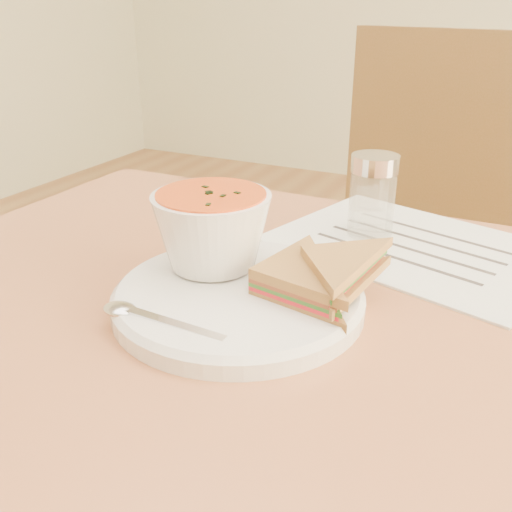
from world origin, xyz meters
The scene contains 8 objects.
chair_far centered at (-0.08, 0.64, 0.49)m, with size 0.44×0.44×0.98m, color brown, non-canonical shape.
plate centered at (-0.07, -0.02, 0.76)m, with size 0.25×0.25×0.02m, color white, non-canonical shape.
soup_bowl centered at (-0.11, 0.02, 0.81)m, with size 0.13×0.13×0.09m, color white, non-canonical shape.
sandwich_half_a centered at (-0.05, -0.02, 0.78)m, with size 0.11×0.11×0.03m, color #A5843A, non-canonical shape.
sandwich_half_b centered at (-0.02, 0.03, 0.79)m, with size 0.10×0.10×0.03m, color #A5843A, non-canonical shape.
spoon centered at (-0.09, -0.10, 0.77)m, with size 0.17×0.03×0.01m, color silver, non-canonical shape.
paper_menu centered at (0.06, 0.22, 0.75)m, with size 0.33×0.24×0.00m, color white, non-canonical shape.
condiment_shaker centered at (0.00, 0.23, 0.80)m, with size 0.06×0.06×0.11m, color silver, non-canonical shape.
Camera 1 is at (0.18, -0.46, 1.04)m, focal length 40.00 mm.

